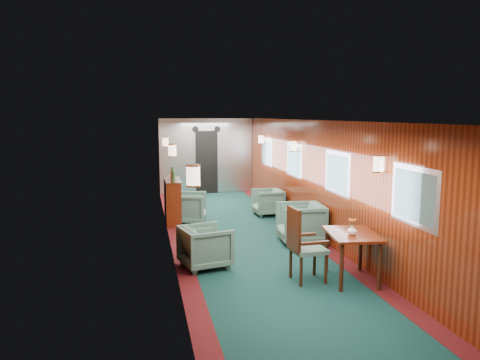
{
  "coord_description": "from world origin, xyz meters",
  "views": [
    {
      "loc": [
        -1.96,
        -8.94,
        2.51
      ],
      "look_at": [
        0.0,
        0.57,
        1.15
      ],
      "focal_mm": 35.0,
      "sensor_mm": 36.0,
      "label": 1
    }
  ],
  "objects_px": {
    "armchair_right_near": "(301,223)",
    "credenza": "(172,201)",
    "armchair_left_near": "(205,247)",
    "armchair_right_far": "(268,202)",
    "armchair_left_far": "(189,208)",
    "side_chair": "(302,242)",
    "dining_table": "(352,241)"
  },
  "relations": [
    {
      "from": "credenza",
      "to": "armchair_right_far",
      "type": "height_order",
      "value": "credenza"
    },
    {
      "from": "armchair_left_far",
      "to": "armchair_right_far",
      "type": "height_order",
      "value": "armchair_left_far"
    },
    {
      "from": "side_chair",
      "to": "armchair_left_near",
      "type": "bearing_deg",
      "value": 139.86
    },
    {
      "from": "armchair_right_near",
      "to": "armchair_right_far",
      "type": "distance_m",
      "value": 2.61
    },
    {
      "from": "credenza",
      "to": "armchair_right_far",
      "type": "xyz_separation_m",
      "value": [
        2.4,
        0.37,
        -0.19
      ]
    },
    {
      "from": "armchair_left_near",
      "to": "armchair_right_far",
      "type": "xyz_separation_m",
      "value": [
        2.07,
        3.73,
        -0.02
      ]
    },
    {
      "from": "armchair_right_near",
      "to": "credenza",
      "type": "bearing_deg",
      "value": -129.41
    },
    {
      "from": "armchair_right_near",
      "to": "armchair_right_far",
      "type": "xyz_separation_m",
      "value": [
        0.03,
        2.61,
        -0.07
      ]
    },
    {
      "from": "armchair_left_far",
      "to": "armchair_right_near",
      "type": "height_order",
      "value": "armchair_right_near"
    },
    {
      "from": "side_chair",
      "to": "credenza",
      "type": "xyz_separation_m",
      "value": [
        -1.67,
        4.32,
        -0.1
      ]
    },
    {
      "from": "armchair_left_near",
      "to": "armchair_right_near",
      "type": "xyz_separation_m",
      "value": [
        2.04,
        1.12,
        0.04
      ]
    },
    {
      "from": "credenza",
      "to": "armchair_left_near",
      "type": "distance_m",
      "value": 3.38
    },
    {
      "from": "credenza",
      "to": "armchair_left_near",
      "type": "height_order",
      "value": "credenza"
    },
    {
      "from": "armchair_right_far",
      "to": "side_chair",
      "type": "bearing_deg",
      "value": -10.74
    },
    {
      "from": "armchair_left_far",
      "to": "armchair_right_near",
      "type": "distance_m",
      "value": 2.91
    },
    {
      "from": "armchair_left_near",
      "to": "armchair_right_far",
      "type": "distance_m",
      "value": 4.26
    },
    {
      "from": "armchair_left_far",
      "to": "credenza",
      "type": "bearing_deg",
      "value": 82.52
    },
    {
      "from": "armchair_left_far",
      "to": "armchair_right_far",
      "type": "relative_size",
      "value": 1.11
    },
    {
      "from": "side_chair",
      "to": "credenza",
      "type": "height_order",
      "value": "credenza"
    },
    {
      "from": "side_chair",
      "to": "armchair_right_near",
      "type": "xyz_separation_m",
      "value": [
        0.7,
        2.08,
        -0.23
      ]
    },
    {
      "from": "armchair_right_far",
      "to": "armchair_left_near",
      "type": "bearing_deg",
      "value": -30.89
    },
    {
      "from": "dining_table",
      "to": "armchair_right_near",
      "type": "distance_m",
      "value": 2.22
    },
    {
      "from": "armchair_right_near",
      "to": "armchair_left_far",
      "type": "bearing_deg",
      "value": -132.51
    },
    {
      "from": "armchair_left_near",
      "to": "armchair_right_near",
      "type": "relative_size",
      "value": 0.89
    },
    {
      "from": "armchair_right_near",
      "to": "armchair_right_far",
      "type": "relative_size",
      "value": 1.21
    },
    {
      "from": "dining_table",
      "to": "side_chair",
      "type": "bearing_deg",
      "value": 178.43
    },
    {
      "from": "armchair_left_near",
      "to": "armchair_left_far",
      "type": "height_order",
      "value": "armchair_left_far"
    },
    {
      "from": "credenza",
      "to": "armchair_right_near",
      "type": "xyz_separation_m",
      "value": [
        2.37,
        -2.24,
        -0.13
      ]
    },
    {
      "from": "credenza",
      "to": "armchair_right_far",
      "type": "bearing_deg",
      "value": 8.66
    },
    {
      "from": "side_chair",
      "to": "armchair_right_far",
      "type": "relative_size",
      "value": 1.59
    },
    {
      "from": "armchair_left_near",
      "to": "armchair_right_near",
      "type": "height_order",
      "value": "armchair_right_near"
    },
    {
      "from": "dining_table",
      "to": "armchair_left_far",
      "type": "distance_m",
      "value": 4.79
    }
  ]
}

